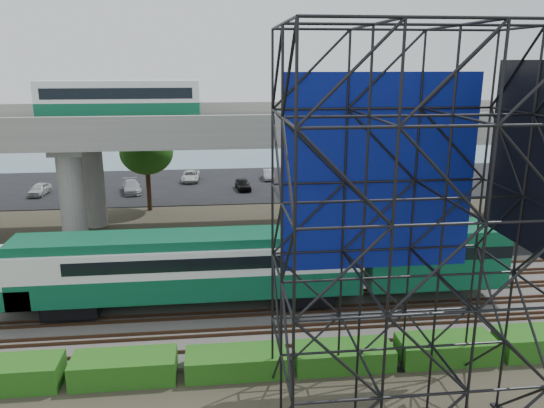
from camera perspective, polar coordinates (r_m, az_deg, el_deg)
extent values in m
plane|color=#474233|center=(29.30, -6.24, -13.12)|extent=(140.00, 140.00, 0.00)
cube|color=slate|center=(31.04, -6.27, -11.21)|extent=(90.00, 12.00, 0.20)
cube|color=black|center=(38.86, -6.32, -5.73)|extent=(90.00, 5.00, 0.08)
cube|color=black|center=(61.39, -6.39, 2.10)|extent=(90.00, 18.00, 0.08)
cube|color=slate|center=(82.98, -6.43, 5.50)|extent=(140.00, 40.00, 0.03)
cube|color=#472D1E|center=(26.79, -6.23, -15.34)|extent=(90.00, 0.08, 0.16)
cube|color=#472D1E|center=(28.05, -6.25, -13.85)|extent=(90.00, 0.08, 0.16)
cube|color=#472D1E|center=(28.54, -6.25, -13.31)|extent=(90.00, 0.08, 0.16)
cube|color=#472D1E|center=(29.81, -6.26, -11.99)|extent=(90.00, 0.08, 0.16)
cube|color=#472D1E|center=(30.31, -6.27, -11.51)|extent=(90.00, 0.08, 0.16)
cube|color=#472D1E|center=(31.60, -6.28, -10.34)|extent=(90.00, 0.08, 0.16)
cube|color=#472D1E|center=(32.11, -6.29, -9.91)|extent=(90.00, 0.08, 0.16)
cube|color=#472D1E|center=(33.42, -6.30, -8.87)|extent=(90.00, 0.08, 0.16)
cube|color=#472D1E|center=(33.93, -6.30, -8.48)|extent=(90.00, 0.08, 0.16)
cube|color=#472D1E|center=(35.26, -6.31, -7.55)|extent=(90.00, 0.08, 0.16)
cube|color=black|center=(31.75, -20.60, -10.11)|extent=(3.00, 2.20, 0.90)
cube|color=black|center=(31.13, 3.59, -9.61)|extent=(3.00, 2.20, 0.90)
cube|color=#0B5134|center=(30.29, -8.70, -8.11)|extent=(19.00, 3.00, 1.40)
cube|color=silver|center=(29.75, -8.82, -5.54)|extent=(19.00, 3.00, 1.50)
cube|color=#0B5134|center=(29.42, -8.89, -3.72)|extent=(19.00, 2.60, 0.50)
cube|color=black|center=(29.70, -6.89, -5.40)|extent=(15.00, 3.06, 0.70)
ellipsoid|color=silver|center=(31.87, -26.21, -6.63)|extent=(3.60, 3.00, 3.20)
cube|color=#0B5134|center=(32.25, -25.99, -8.37)|extent=(2.60, 3.00, 1.10)
cube|color=#0B5134|center=(32.39, 16.90, -5.15)|extent=(8.00, 3.00, 3.40)
cube|color=#9E9B93|center=(42.15, -6.68, 7.93)|extent=(80.00, 12.00, 1.20)
cube|color=#9E9B93|center=(36.30, -6.76, 8.60)|extent=(80.00, 0.50, 1.10)
cube|color=#9E9B93|center=(47.75, -6.71, 10.16)|extent=(80.00, 0.50, 1.10)
cylinder|color=#9E9B93|center=(40.88, -20.65, 0.25)|extent=(1.80, 1.80, 8.00)
cylinder|color=#9E9B93|center=(47.50, -18.66, 2.41)|extent=(1.80, 1.80, 8.00)
cube|color=#9E9B93|center=(43.50, -20.01, 6.15)|extent=(2.40, 9.00, 0.60)
cylinder|color=#9E9B93|center=(40.74, 7.71, 1.06)|extent=(1.80, 1.80, 8.00)
cylinder|color=#9E9B93|center=(47.39, 5.70, 3.12)|extent=(1.80, 1.80, 8.00)
cube|color=#9E9B93|center=(43.38, 6.78, 6.93)|extent=(2.40, 9.00, 0.60)
cylinder|color=#9E9B93|center=(54.04, 24.75, 3.28)|extent=(1.80, 1.80, 8.00)
cube|color=#9E9B93|center=(50.55, 27.22, 6.53)|extent=(2.40, 9.00, 0.60)
cube|color=black|center=(42.62, -15.90, 8.83)|extent=(12.00, 2.50, 0.70)
cube|color=#0B5134|center=(42.54, -15.98, 9.90)|extent=(12.00, 2.50, 0.90)
cube|color=silver|center=(42.47, -16.08, 11.37)|extent=(12.00, 2.50, 1.30)
cube|color=black|center=(42.47, -16.09, 11.44)|extent=(11.00, 2.56, 0.80)
cube|color=silver|center=(42.43, -16.17, 12.45)|extent=(12.00, 2.40, 0.30)
cube|color=navy|center=(22.42, 11.56, 3.17)|extent=(8.10, 0.08, 8.25)
cube|color=black|center=(21.40, 25.98, 4.64)|extent=(0.06, 5.40, 6.75)
cube|color=#1A5112|center=(26.92, -26.58, -16.07)|extent=(4.60, 1.80, 1.20)
cube|color=#1A5112|center=(25.64, -15.60, -16.61)|extent=(4.60, 1.80, 1.15)
cube|color=#1A5112|center=(25.33, -3.87, -16.62)|extent=(4.60, 1.80, 1.03)
cube|color=#1A5112|center=(25.96, 7.67, -15.89)|extent=(4.60, 1.80, 1.01)
cube|color=#1A5112|center=(27.48, 18.19, -14.57)|extent=(4.60, 1.80, 1.12)
cube|color=#1A5112|center=(29.77, 27.24, -13.07)|extent=(4.60, 1.80, 1.20)
cylinder|color=#382314|center=(42.29, 12.90, -0.92)|extent=(0.44, 0.44, 4.80)
ellipsoid|color=#1A5112|center=(41.53, 13.16, 3.33)|extent=(4.94, 4.94, 4.18)
cylinder|color=#382314|center=(51.50, -13.14, 1.94)|extent=(0.44, 0.44, 4.80)
ellipsoid|color=#1A5112|center=(50.89, -13.35, 5.45)|extent=(4.94, 4.94, 4.18)
imported|color=black|center=(38.29, -12.63, -5.03)|extent=(5.84, 3.13, 1.56)
imported|color=#BDBDBD|center=(61.18, -23.73, 1.48)|extent=(1.79, 3.76, 1.24)
imported|color=#989B9F|center=(64.78, -18.83, 2.66)|extent=(1.43, 3.80, 1.24)
imported|color=#9FA2A6|center=(59.00, -14.87, 1.82)|extent=(2.72, 4.72, 1.29)
imported|color=silver|center=(63.27, -8.74, 2.99)|extent=(2.15, 4.34, 1.18)
imported|color=black|center=(58.40, -3.14, 2.15)|extent=(1.81, 3.71, 1.22)
imported|color=#999BA0|center=(63.54, -0.37, 3.20)|extent=(1.36, 3.51, 1.14)
imported|color=silver|center=(59.56, 5.48, 2.30)|extent=(2.36, 4.09, 1.12)
imported|color=silver|center=(64.90, 6.99, 3.41)|extent=(2.20, 4.71, 1.30)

